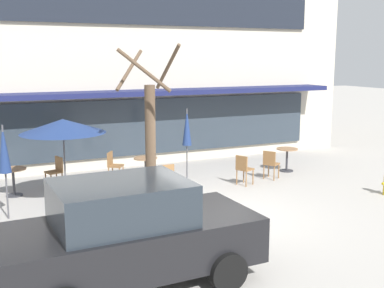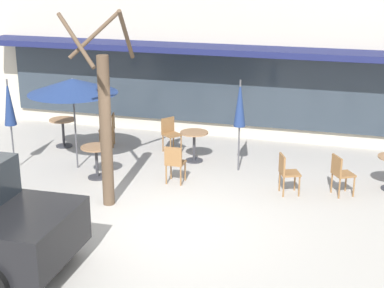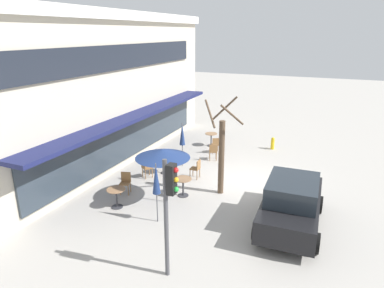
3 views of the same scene
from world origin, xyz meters
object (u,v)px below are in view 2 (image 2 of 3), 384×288
cafe_chair_3 (170,132)px  street_tree (105,121)px  patio_umbrella_corner_open (240,104)px  cafe_chair_2 (175,161)px  cafe_table_near_wall (63,128)px  cafe_table_by_tree (194,141)px  cafe_table_streetside (96,157)px  patio_umbrella_green_folded (73,86)px  cafe_chair_1 (110,127)px  cafe_chair_0 (341,172)px  patio_umbrella_cream_folded (9,103)px  cafe_chair_4 (286,171)px

cafe_chair_3 → street_tree: street_tree is taller
patio_umbrella_corner_open → cafe_chair_2: size_ratio=2.47×
cafe_table_near_wall → cafe_table_by_tree: size_ratio=1.00×
cafe_table_streetside → patio_umbrella_corner_open: (3.02, 1.43, 1.11)m
patio_umbrella_green_folded → cafe_chair_1: 2.35m
cafe_table_by_tree → cafe_table_near_wall: bearing=177.7°
patio_umbrella_green_folded → street_tree: size_ratio=0.55×
cafe_chair_0 → cafe_chair_3: same height
cafe_table_by_tree → cafe_chair_2: bearing=-89.6°
cafe_chair_1 → patio_umbrella_corner_open: bearing=-13.1°
patio_umbrella_cream_folded → cafe_chair_0: (7.59, 0.54, -1.10)m
cafe_table_near_wall → street_tree: size_ratio=0.19×
cafe_chair_1 → patio_umbrella_cream_folded: bearing=-122.5°
cafe_table_by_tree → patio_umbrella_cream_folded: (-3.99, -1.77, 1.11)m
patio_umbrella_green_folded → patio_umbrella_cream_folded: (-1.42, -0.50, -0.39)m
patio_umbrella_corner_open → cafe_chair_1: patio_umbrella_corner_open is taller
cafe_table_streetside → patio_umbrella_green_folded: bearing=147.0°
cafe_chair_4 → cafe_chair_1: bearing=158.1°
cafe_table_by_tree → cafe_chair_0: size_ratio=0.85×
patio_umbrella_green_folded → patio_umbrella_cream_folded: same height
patio_umbrella_green_folded → cafe_chair_0: (6.18, 0.04, -1.50)m
cafe_table_near_wall → cafe_chair_4: size_ratio=0.85×
cafe_table_streetside → cafe_chair_0: cafe_chair_0 is taller
patio_umbrella_cream_folded → cafe_chair_0: size_ratio=2.47×
cafe_table_by_tree → street_tree: 3.46m
cafe_chair_1 → cafe_chair_2: size_ratio=1.00×
cafe_chair_2 → cafe_chair_3: same height
cafe_chair_1 → street_tree: street_tree is taller
patio_umbrella_corner_open → cafe_chair_1: size_ratio=2.47×
cafe_table_streetside → cafe_chair_1: (-0.70, 2.30, 0.01)m
cafe_table_streetside → cafe_chair_0: size_ratio=0.85×
cafe_table_near_wall → patio_umbrella_cream_folded: size_ratio=0.35×
patio_umbrella_green_folded → cafe_chair_4: (5.07, -0.21, -1.50)m
cafe_table_near_wall → cafe_chair_0: (7.31, -1.38, 0.01)m
patio_umbrella_corner_open → cafe_chair_0: (2.40, -0.90, -1.10)m
patio_umbrella_green_folded → street_tree: 2.44m
patio_umbrella_green_folded → cafe_chair_2: patio_umbrella_green_folded is taller
street_tree → cafe_chair_3: bearing=88.1°
cafe_table_streetside → patio_umbrella_cream_folded: bearing=-179.8°
patio_umbrella_cream_folded → cafe_chair_1: (1.47, 2.30, -1.10)m
cafe_chair_0 → cafe_table_near_wall: bearing=169.3°
cafe_chair_2 → street_tree: size_ratio=0.22×
patio_umbrella_corner_open → cafe_chair_2: bearing=-133.5°
patio_umbrella_corner_open → cafe_chair_1: bearing=166.9°
cafe_table_near_wall → cafe_chair_2: bearing=-25.1°
cafe_chair_1 → street_tree: bearing=-66.4°
cafe_chair_0 → cafe_chair_2: 3.61m
cafe_chair_2 → cafe_chair_3: (-0.84, 2.17, 0.00)m
cafe_chair_3 → cafe_chair_4: size_ratio=1.00×
cafe_table_near_wall → cafe_chair_4: (6.20, -1.64, 0.01)m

